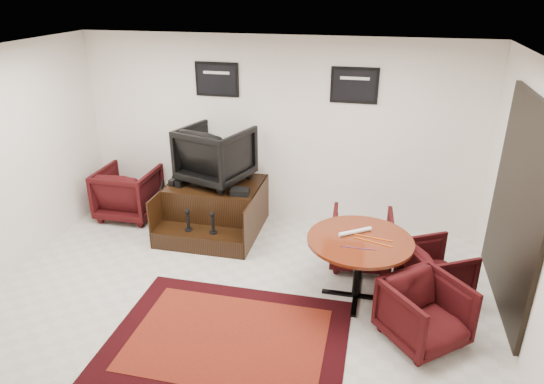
% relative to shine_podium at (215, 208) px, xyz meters
% --- Properties ---
extents(ground, '(6.00, 6.00, 0.00)m').
position_rel_shine_podium_xyz_m(ground, '(0.82, -1.91, -0.33)').
color(ground, beige).
rests_on(ground, ground).
extents(room_shell, '(6.02, 5.02, 2.81)m').
position_rel_shine_podium_xyz_m(room_shell, '(1.23, -1.78, 1.46)').
color(room_shell, white).
rests_on(room_shell, ground).
extents(area_rug, '(2.48, 1.86, 0.01)m').
position_rel_shine_podium_xyz_m(area_rug, '(0.95, -2.38, -0.32)').
color(area_rug, black).
rests_on(area_rug, ground).
extents(shine_podium, '(1.38, 1.42, 0.71)m').
position_rel_shine_podium_xyz_m(shine_podium, '(0.00, 0.00, 0.00)').
color(shine_podium, black).
rests_on(shine_podium, ground).
extents(shine_chair, '(1.13, 1.09, 0.94)m').
position_rel_shine_podium_xyz_m(shine_chair, '(0.00, 0.14, 0.85)').
color(shine_chair, black).
rests_on(shine_chair, shine_podium).
extents(shoes_pair, '(0.27, 0.30, 0.10)m').
position_rel_shine_podium_xyz_m(shoes_pair, '(-0.50, -0.10, 0.43)').
color(shoes_pair, black).
rests_on(shoes_pair, shine_podium).
extents(polish_kit, '(0.27, 0.20, 0.09)m').
position_rel_shine_podium_xyz_m(polish_kit, '(0.48, -0.25, 0.43)').
color(polish_kit, black).
rests_on(polish_kit, shine_podium).
extents(umbrella_black, '(0.31, 0.12, 0.84)m').
position_rel_shine_podium_xyz_m(umbrella_black, '(-0.84, -0.19, 0.09)').
color(umbrella_black, black).
rests_on(umbrella_black, ground).
extents(umbrella_hooked, '(0.32, 0.12, 0.85)m').
position_rel_shine_podium_xyz_m(umbrella_hooked, '(-0.78, 0.07, 0.10)').
color(umbrella_hooked, black).
rests_on(umbrella_hooked, ground).
extents(armchair_side, '(0.87, 0.81, 0.89)m').
position_rel_shine_podium_xyz_m(armchair_side, '(-1.47, 0.10, 0.11)').
color(armchair_side, black).
rests_on(armchair_side, ground).
extents(meeting_table, '(1.21, 1.21, 0.79)m').
position_rel_shine_podium_xyz_m(meeting_table, '(2.21, -1.31, 0.37)').
color(meeting_table, '#451409').
rests_on(meeting_table, ground).
extents(table_chair_back, '(0.81, 0.77, 0.80)m').
position_rel_shine_podium_xyz_m(table_chair_back, '(2.21, -0.53, 0.07)').
color(table_chair_back, black).
rests_on(table_chair_back, ground).
extents(table_chair_window, '(0.90, 0.92, 0.71)m').
position_rel_shine_podium_xyz_m(table_chair_window, '(3.11, -1.02, 0.03)').
color(table_chair_window, black).
rests_on(table_chair_window, ground).
extents(table_chair_corner, '(1.02, 1.01, 0.76)m').
position_rel_shine_podium_xyz_m(table_chair_corner, '(2.93, -1.92, 0.05)').
color(table_chair_corner, black).
rests_on(table_chair_corner, ground).
extents(paper_roll, '(0.37, 0.28, 0.05)m').
position_rel_shine_podium_xyz_m(paper_roll, '(2.14, -1.20, 0.49)').
color(paper_roll, silver).
rests_on(paper_roll, meeting_table).
extents(table_clutter, '(0.57, 0.32, 0.01)m').
position_rel_shine_podium_xyz_m(table_clutter, '(2.32, -1.36, 0.47)').
color(table_clutter, '#DB590C').
rests_on(table_clutter, meeting_table).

